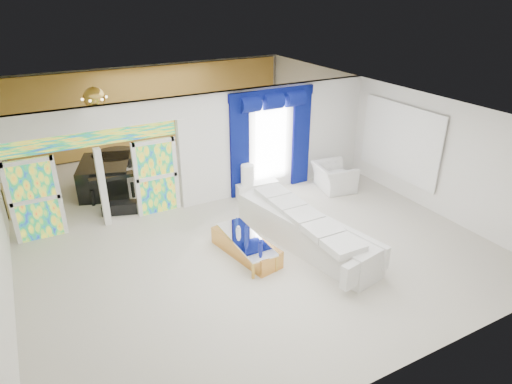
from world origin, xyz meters
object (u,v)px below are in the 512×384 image
white_sofa (304,232)px  grand_piano (106,176)px  console_table (257,189)px  armchair (334,177)px  coffee_table (246,247)px

white_sofa → grand_piano: 6.24m
white_sofa → console_table: 2.92m
armchair → grand_piano: 6.62m
armchair → white_sofa: bearing=141.6°
white_sofa → coffee_table: white_sofa is taller
grand_piano → console_table: bearing=-15.2°
coffee_table → console_table: (1.68, 2.59, -0.00)m
coffee_table → white_sofa: bearing=-12.5°
white_sofa → console_table: white_sofa is taller
coffee_table → armchair: armchair is taller
coffee_table → armchair: size_ratio=1.56×
coffee_table → console_table: 3.09m
armchair → coffee_table: bearing=126.7°
console_table → armchair: size_ratio=1.04×
white_sofa → grand_piano: grand_piano is taller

